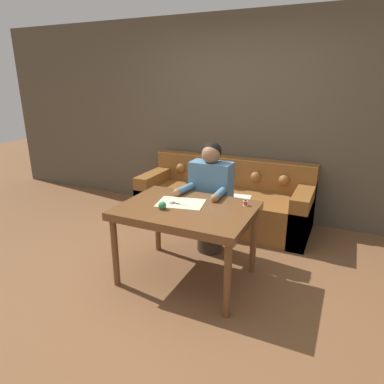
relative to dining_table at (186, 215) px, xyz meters
name	(u,v)px	position (x,y,z in m)	size (l,w,h in m)	color
ground_plane	(173,276)	(-0.13, -0.04, -0.64)	(16.00, 16.00, 0.00)	brown
wall_back	(239,119)	(-0.13, 1.84, 0.66)	(8.00, 0.06, 2.60)	brown
dining_table	(186,215)	(0.00, 0.00, 0.00)	(1.18, 0.87, 0.72)	brown
couch	(225,201)	(-0.13, 1.41, -0.35)	(2.17, 0.87, 0.82)	brown
person	(210,198)	(-0.01, 0.60, -0.04)	(0.47, 0.56, 1.20)	#33281E
pattern_paper_main	(181,203)	(-0.09, 0.07, 0.08)	(0.47, 0.37, 0.00)	beige
scissors	(178,204)	(-0.10, 0.03, 0.08)	(0.24, 0.07, 0.01)	silver
thread_spool	(245,203)	(0.47, 0.26, 0.10)	(0.04, 0.04, 0.05)	red
pin_cushion	(162,206)	(-0.17, -0.14, 0.11)	(0.07, 0.07, 0.07)	#4C3828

